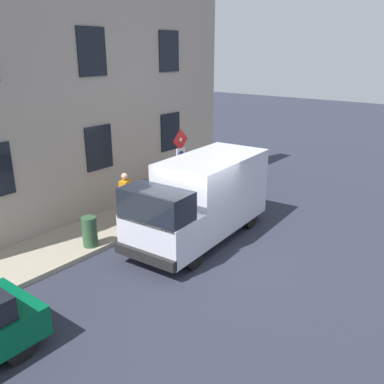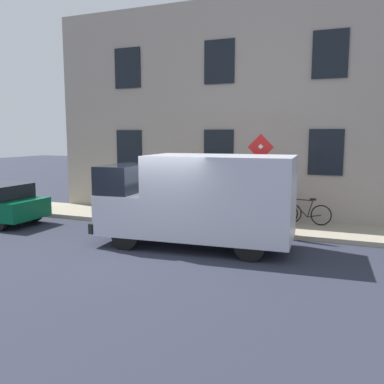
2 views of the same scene
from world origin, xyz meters
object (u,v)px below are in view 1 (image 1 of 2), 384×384
(sign_post_stacked, at_px, (181,161))
(delivery_van, at_px, (202,197))
(bicycle_black, at_px, (172,184))
(litter_bin, at_px, (90,232))
(pedestrian, at_px, (126,196))
(bicycle_orange, at_px, (156,189))

(sign_post_stacked, bearing_deg, delivery_van, 146.75)
(bicycle_black, distance_m, litter_bin, 5.30)
(bicycle_black, height_order, pedestrian, pedestrian)
(sign_post_stacked, distance_m, bicycle_orange, 2.02)
(delivery_van, height_order, pedestrian, delivery_van)
(bicycle_black, bearing_deg, pedestrian, 8.02)
(delivery_van, bearing_deg, pedestrian, -74.72)
(pedestrian, xyz_separation_m, litter_bin, (-0.45, 1.88, -0.48))
(bicycle_orange, bearing_deg, pedestrian, 13.85)
(sign_post_stacked, height_order, pedestrian, sign_post_stacked)
(bicycle_orange, bearing_deg, litter_bin, 11.12)
(sign_post_stacked, bearing_deg, bicycle_black, -38.96)
(pedestrian, relative_size, litter_bin, 1.91)
(sign_post_stacked, distance_m, litter_bin, 4.20)
(bicycle_black, bearing_deg, delivery_van, 47.88)
(delivery_van, xyz_separation_m, pedestrian, (2.49, 0.87, -0.26))
(bicycle_orange, distance_m, pedestrian, 2.54)
(bicycle_black, xyz_separation_m, pedestrian, (-0.84, 3.27, 0.56))
(bicycle_orange, relative_size, pedestrian, 1.00)
(bicycle_black, relative_size, pedestrian, 1.00)
(bicycle_black, relative_size, bicycle_orange, 1.00)
(sign_post_stacked, relative_size, delivery_van, 0.51)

